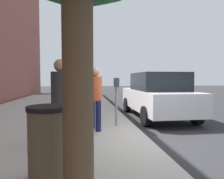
% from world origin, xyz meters
% --- Properties ---
extents(ground_plane, '(80.00, 80.00, 0.00)m').
position_xyz_m(ground_plane, '(0.00, 0.00, 0.00)').
color(ground_plane, '#2B2B2D').
rests_on(ground_plane, ground).
extents(sidewalk_slab, '(28.00, 6.00, 0.15)m').
position_xyz_m(sidewalk_slab, '(0.00, 3.00, 0.07)').
color(sidewalk_slab, '#B7B2A8').
rests_on(sidewalk_slab, ground_plane).
extents(parking_meter, '(0.36, 0.12, 1.41)m').
position_xyz_m(parking_meter, '(1.30, 0.56, 1.17)').
color(parking_meter, gray).
rests_on(parking_meter, sidewalk_slab).
extents(pedestrian_at_meter, '(0.49, 0.37, 1.70)m').
position_xyz_m(pedestrian_at_meter, '(0.93, 1.20, 1.14)').
color(pedestrian_at_meter, '#191E4C').
rests_on(pedestrian_at_meter, sidewalk_slab).
extents(pedestrian_bystander, '(0.41, 0.44, 1.79)m').
position_xyz_m(pedestrian_bystander, '(-0.12, 1.99, 1.21)').
color(pedestrian_bystander, '#191E4C').
rests_on(pedestrian_bystander, sidewalk_slab).
extents(parking_officer, '(0.43, 0.43, 1.84)m').
position_xyz_m(parking_officer, '(2.03, 1.80, 1.25)').
color(parking_officer, '#191E4C').
rests_on(parking_officer, sidewalk_slab).
extents(parked_sedan_near, '(4.40, 1.97, 1.77)m').
position_xyz_m(parked_sedan_near, '(3.09, -1.35, 0.89)').
color(parked_sedan_near, silver).
rests_on(parked_sedan_near, ground_plane).
extents(trash_bin, '(0.59, 0.59, 1.01)m').
position_xyz_m(trash_bin, '(-1.64, 1.97, 0.66)').
color(trash_bin, brown).
rests_on(trash_bin, sidewalk_slab).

